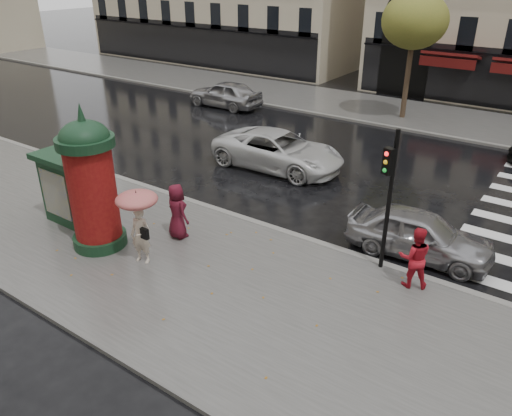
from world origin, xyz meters
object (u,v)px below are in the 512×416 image
Objects in this scene: morris_column at (91,181)px; car_far_silver at (225,94)px; traffic_light at (389,188)px; car_silver at (420,234)px; car_white at (278,150)px; newsstand at (73,185)px; man_burgundy at (177,211)px; woman_red at (415,257)px; woman_umbrella at (139,215)px.

car_far_silver is at bearing 115.07° from morris_column.
traffic_light is 0.96× the size of car_silver.
newsstand is at bearing 159.27° from car_white.
morris_column reaches higher than man_burgundy.
woman_red is at bearing 13.98° from newsstand.
car_far_silver is (-15.25, 10.16, 0.07)m from car_silver.
morris_column reaches higher than woman_red.
woman_umbrella is at bearing 2.43° from morris_column.
traffic_light is (7.50, 3.66, 0.34)m from morris_column.
newsstand is at bearing -162.76° from traffic_light.
traffic_light is 0.87× the size of car_far_silver.
newsstand is (-9.51, -2.95, -1.24)m from traffic_light.
woman_red is 0.39× the size of morris_column.
woman_umbrella is at bearing 30.53° from car_far_silver.
traffic_light is (5.71, 3.59, 0.97)m from woman_umbrella.
car_far_silver is (-8.01, 6.58, 0.01)m from car_white.
car_far_silver is (-5.14, 14.58, -0.53)m from newsstand.
woman_red is 9.24m from morris_column.
car_far_silver reaches higher than car_silver.
car_silver is 18.32m from car_far_silver.
man_burgundy is at bearing 114.06° from car_silver.
woman_umbrella reaches higher than car_silver.
morris_column is (-8.53, -3.33, 1.24)m from woman_red.
traffic_light is at bearing -147.73° from man_burgundy.
car_far_silver is at bearing 52.63° from car_silver.
newsstand is 15.47m from car_far_silver.
man_burgundy is 0.42× the size of car_silver.
man_burgundy is 0.40× the size of morris_column.
car_far_silver is at bearing 49.58° from car_white.
woman_umbrella is 0.53× the size of car_silver.
traffic_light is at bearing -128.22° from car_white.
car_far_silver is (-8.78, 13.56, -0.21)m from man_burgundy.
woman_umbrella is at bearing -147.89° from traffic_light.
traffic_light is at bearing 51.66° from car_far_silver.
morris_column reaches higher than woman_umbrella.
woman_umbrella reaches higher than car_far_silver.
car_far_silver is (-8.94, 15.22, -0.81)m from woman_umbrella.
car_white is at bearing 70.26° from newsstand.
woman_red is 1.92m from traffic_light.
car_silver is at bearing -138.18° from man_burgundy.
car_silver is at bearing -117.27° from car_white.
woman_red is at bearing -170.06° from car_silver.
newsstand is 0.50× the size of car_far_silver.
morris_column is 8.87m from car_white.
traffic_light is 0.72× the size of car_white.
man_burgundy is 6.37m from traffic_light.
woman_umbrella is 1.30× the size of woman_red.
woman_umbrella is 0.40× the size of car_white.
woman_umbrella is 8.72m from car_white.
morris_column is 2.32m from newsstand.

